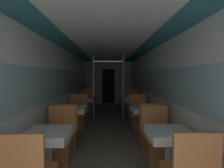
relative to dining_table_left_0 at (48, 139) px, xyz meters
The scene contains 28 objects.
wall_left 2.91m from the dining_table_left_0, 97.72° to the left, with size 0.05×10.35×2.24m.
wall_right 3.58m from the dining_table_left_0, 53.21° to the left, with size 0.05×10.35×2.24m.
ceiling_panel 3.39m from the dining_table_left_0, 72.98° to the left, with size 2.51×10.35×0.07m.
bulkhead_far 6.88m from the dining_table_left_0, 82.74° to the left, with size 2.46×0.09×2.24m.
dining_table_left_0 is the anchor object (origin of this frame).
chair_left_far_0 0.68m from the dining_table_left_0, 90.00° to the left, with size 0.48×0.48×0.96m.
dining_table_left_1 1.80m from the dining_table_left_0, 90.00° to the left, with size 0.61×0.61×0.74m.
chair_left_near_1 1.26m from the dining_table_left_0, 90.00° to the left, with size 0.48×0.48×0.96m.
chair_left_far_1 2.41m from the dining_table_left_0, 90.00° to the left, with size 0.48×0.48×0.96m.
dining_table_left_2 3.61m from the dining_table_left_0, 90.00° to the left, with size 0.61×0.61×0.74m.
chair_left_near_2 3.04m from the dining_table_left_0, 90.00° to the left, with size 0.48×0.48×0.96m.
chair_left_far_2 4.20m from the dining_table_left_0, 90.00° to the left, with size 0.48×0.48×0.96m.
support_pole_left_2 3.66m from the dining_table_left_0, 84.40° to the left, with size 0.05×0.05×2.24m.
dining_table_left_3 5.41m from the dining_table_left_0, 90.00° to the left, with size 0.61×0.61×0.74m.
chair_left_near_3 4.84m from the dining_table_left_0, 90.00° to the left, with size 0.48×0.48×0.96m.
chair_left_far_3 6.00m from the dining_table_left_0, 90.00° to the left, with size 0.48×0.48×0.96m.
dining_table_right_0 1.74m from the dining_table_left_0, ahead, with size 0.61×0.61×0.74m.
chair_right_far_0 1.86m from the dining_table_left_0, 18.61° to the left, with size 0.48×0.48×0.96m.
dining_table_right_1 2.50m from the dining_table_left_0, 46.09° to the left, with size 0.61×0.61×0.74m.
chair_right_near_1 2.15m from the dining_table_left_0, 35.07° to the left, with size 0.48×0.48×0.96m.
chair_right_far_1 2.97m from the dining_table_left_0, 53.99° to the left, with size 0.48×0.48×0.96m.
dining_table_right_2 4.00m from the dining_table_left_0, 64.30° to the left, with size 0.61×0.61×0.74m.
chair_right_near_2 3.50m from the dining_table_left_0, 60.13° to the left, with size 0.48×0.48×0.96m.
chair_right_far_2 4.55m from the dining_table_left_0, 67.50° to the left, with size 0.48×0.48×0.96m.
support_pole_right_2 3.89m from the dining_table_left_0, 69.03° to the left, with size 0.05×0.05×2.24m.
dining_table_right_3 5.68m from the dining_table_left_0, 72.21° to the left, with size 0.61×0.61×0.74m.
chair_right_near_3 5.14m from the dining_table_left_0, 70.21° to the left, with size 0.48×0.48×0.96m.
chair_right_far_3 6.25m from the dining_table_left_0, 73.85° to the left, with size 0.48×0.48×0.96m.
Camera 1 is at (-0.01, -1.50, 1.53)m, focal length 28.00 mm.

